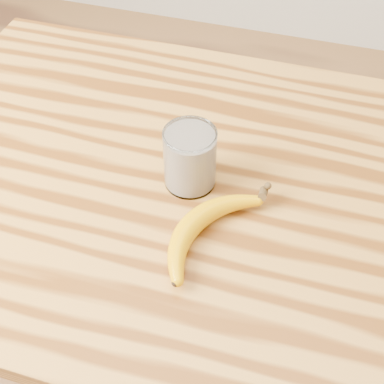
# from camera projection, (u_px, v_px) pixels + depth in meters

# --- Properties ---
(table) EXTENTS (1.20, 0.80, 0.90)m
(table) POSITION_uv_depth(u_px,v_px,m) (207.00, 230.00, 1.03)
(table) COLOR #AF752D
(table) RESTS_ON ground
(smoothie_glass) EXTENTS (0.09, 0.09, 0.11)m
(smoothie_glass) POSITION_uv_depth(u_px,v_px,m) (190.00, 158.00, 0.89)
(smoothie_glass) COLOR white
(smoothie_glass) RESTS_ON table
(banana) EXTENTS (0.22, 0.32, 0.04)m
(banana) POSITION_uv_depth(u_px,v_px,m) (194.00, 221.00, 0.85)
(banana) COLOR #D69200
(banana) RESTS_ON table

